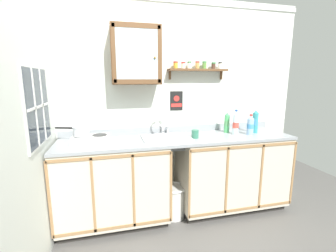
{
  "coord_description": "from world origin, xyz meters",
  "views": [
    {
      "loc": [
        -0.74,
        -2.1,
        1.58
      ],
      "look_at": [
        -0.1,
        0.49,
        1.05
      ],
      "focal_mm": 25.14,
      "sensor_mm": 36.0,
      "label": 1
    }
  ],
  "objects_px": {
    "saucepan": "(81,131)",
    "warning_sign": "(176,101)",
    "bottle_water_clear_1": "(236,123)",
    "mug": "(195,134)",
    "wall_cabinet": "(136,55)",
    "hot_plate_stove": "(91,139)",
    "sink": "(166,138)",
    "bottle_detergent_teal_0": "(255,122)",
    "trash_bin": "(174,201)",
    "bottle_soda_green_3": "(227,123)",
    "bottle_water_blue_2": "(250,125)"
  },
  "relations": [
    {
      "from": "bottle_detergent_teal_0",
      "to": "bottle_water_clear_1",
      "type": "xyz_separation_m",
      "value": [
        -0.28,
        -0.02,
        -0.0
      ]
    },
    {
      "from": "wall_cabinet",
      "to": "trash_bin",
      "type": "xyz_separation_m",
      "value": [
        0.38,
        -0.2,
        -1.64
      ]
    },
    {
      "from": "saucepan",
      "to": "bottle_water_blue_2",
      "type": "distance_m",
      "value": 1.91
    },
    {
      "from": "bottle_detergent_teal_0",
      "to": "saucepan",
      "type": "bearing_deg",
      "value": 179.22
    },
    {
      "from": "bottle_water_clear_1",
      "to": "trash_bin",
      "type": "relative_size",
      "value": 0.79
    },
    {
      "from": "bottle_water_clear_1",
      "to": "mug",
      "type": "xyz_separation_m",
      "value": [
        -0.53,
        -0.05,
        -0.09
      ]
    },
    {
      "from": "hot_plate_stove",
      "to": "bottle_soda_green_3",
      "type": "height_order",
      "value": "bottle_soda_green_3"
    },
    {
      "from": "saucepan",
      "to": "mug",
      "type": "distance_m",
      "value": 1.22
    },
    {
      "from": "bottle_detergent_teal_0",
      "to": "wall_cabinet",
      "type": "xyz_separation_m",
      "value": [
        -1.42,
        0.14,
        0.76
      ]
    },
    {
      "from": "sink",
      "to": "trash_bin",
      "type": "height_order",
      "value": "sink"
    },
    {
      "from": "sink",
      "to": "trash_bin",
      "type": "xyz_separation_m",
      "value": [
        0.07,
        -0.08,
        -0.74
      ]
    },
    {
      "from": "saucepan",
      "to": "trash_bin",
      "type": "relative_size",
      "value": 0.93
    },
    {
      "from": "bottle_water_clear_1",
      "to": "mug",
      "type": "height_order",
      "value": "bottle_water_clear_1"
    },
    {
      "from": "saucepan",
      "to": "bottle_water_clear_1",
      "type": "height_order",
      "value": "bottle_water_clear_1"
    },
    {
      "from": "wall_cabinet",
      "to": "hot_plate_stove",
      "type": "bearing_deg",
      "value": -164.81
    },
    {
      "from": "bottle_detergent_teal_0",
      "to": "trash_bin",
      "type": "distance_m",
      "value": 1.37
    },
    {
      "from": "bottle_soda_green_3",
      "to": "sink",
      "type": "bearing_deg",
      "value": -174.71
    },
    {
      "from": "saucepan",
      "to": "warning_sign",
      "type": "xyz_separation_m",
      "value": [
        1.1,
        0.25,
        0.26
      ]
    },
    {
      "from": "bottle_soda_green_3",
      "to": "wall_cabinet",
      "type": "distance_m",
      "value": 1.34
    },
    {
      "from": "bottle_detergent_teal_0",
      "to": "wall_cabinet",
      "type": "height_order",
      "value": "wall_cabinet"
    },
    {
      "from": "hot_plate_stove",
      "to": "mug",
      "type": "xyz_separation_m",
      "value": [
        1.12,
        -0.08,
        0.01
      ]
    },
    {
      "from": "sink",
      "to": "trash_bin",
      "type": "bearing_deg",
      "value": -47.75
    },
    {
      "from": "bottle_water_clear_1",
      "to": "wall_cabinet",
      "type": "distance_m",
      "value": 1.39
    },
    {
      "from": "bottle_soda_green_3",
      "to": "mug",
      "type": "relative_size",
      "value": 2.25
    },
    {
      "from": "mug",
      "to": "wall_cabinet",
      "type": "height_order",
      "value": "wall_cabinet"
    },
    {
      "from": "sink",
      "to": "bottle_water_clear_1",
      "type": "distance_m",
      "value": 0.86
    },
    {
      "from": "sink",
      "to": "warning_sign",
      "type": "bearing_deg",
      "value": 51.96
    },
    {
      "from": "bottle_detergent_teal_0",
      "to": "bottle_soda_green_3",
      "type": "relative_size",
      "value": 1.12
    },
    {
      "from": "sink",
      "to": "hot_plate_stove",
      "type": "height_order",
      "value": "sink"
    },
    {
      "from": "bottle_soda_green_3",
      "to": "bottle_water_blue_2",
      "type": "bearing_deg",
      "value": -40.95
    },
    {
      "from": "bottle_detergent_teal_0",
      "to": "wall_cabinet",
      "type": "distance_m",
      "value": 1.62
    },
    {
      "from": "sink",
      "to": "bottle_detergent_teal_0",
      "type": "distance_m",
      "value": 1.13
    },
    {
      "from": "sink",
      "to": "bottle_detergent_teal_0",
      "type": "relative_size",
      "value": 1.81
    },
    {
      "from": "trash_bin",
      "to": "sink",
      "type": "bearing_deg",
      "value": 132.25
    },
    {
      "from": "bottle_water_clear_1",
      "to": "trash_bin",
      "type": "distance_m",
      "value": 1.17
    },
    {
      "from": "bottle_water_clear_1",
      "to": "warning_sign",
      "type": "bearing_deg",
      "value": 155.4
    },
    {
      "from": "wall_cabinet",
      "to": "mug",
      "type": "bearing_deg",
      "value": -19.58
    },
    {
      "from": "bottle_water_blue_2",
      "to": "warning_sign",
      "type": "xyz_separation_m",
      "value": [
        -0.81,
        0.36,
        0.27
      ]
    },
    {
      "from": "hot_plate_stove",
      "to": "bottle_soda_green_3",
      "type": "xyz_separation_m",
      "value": [
        1.6,
        0.09,
        0.09
      ]
    },
    {
      "from": "saucepan",
      "to": "wall_cabinet",
      "type": "xyz_separation_m",
      "value": [
        0.6,
        0.12,
        0.77
      ]
    },
    {
      "from": "bottle_water_blue_2",
      "to": "wall_cabinet",
      "type": "bearing_deg",
      "value": 170.25
    },
    {
      "from": "bottle_water_blue_2",
      "to": "sink",
      "type": "bearing_deg",
      "value": 173.84
    },
    {
      "from": "bottle_detergent_teal_0",
      "to": "warning_sign",
      "type": "xyz_separation_m",
      "value": [
        -0.93,
        0.27,
        0.25
      ]
    },
    {
      "from": "hot_plate_stove",
      "to": "bottle_water_clear_1",
      "type": "distance_m",
      "value": 1.65
    },
    {
      "from": "bottle_detergent_teal_0",
      "to": "trash_bin",
      "type": "relative_size",
      "value": 0.79
    },
    {
      "from": "bottle_water_clear_1",
      "to": "mug",
      "type": "bearing_deg",
      "value": -174.24
    },
    {
      "from": "saucepan",
      "to": "bottle_water_blue_2",
      "type": "bearing_deg",
      "value": -3.28
    },
    {
      "from": "bottle_detergent_teal_0",
      "to": "trash_bin",
      "type": "xyz_separation_m",
      "value": [
        -1.05,
        -0.05,
        -0.88
      ]
    },
    {
      "from": "bottle_detergent_teal_0",
      "to": "wall_cabinet",
      "type": "relative_size",
      "value": 0.48
    },
    {
      "from": "bottle_detergent_teal_0",
      "to": "mug",
      "type": "bearing_deg",
      "value": -174.65
    }
  ]
}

